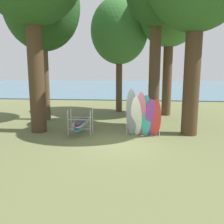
{
  "coord_description": "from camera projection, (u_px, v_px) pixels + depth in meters",
  "views": [
    {
      "loc": [
        0.83,
        -10.21,
        3.28
      ],
      "look_at": [
        -0.32,
        1.66,
        1.1
      ],
      "focal_mm": 39.33,
      "sensor_mm": 36.0,
      "label": 1
    }
  ],
  "objects": [
    {
      "name": "ground_plane",
      "position": [
        116.0,
        144.0,
        10.67
      ],
      "size": [
        80.0,
        80.0,
        0.0
      ],
      "primitive_type": "plane",
      "color": "#60663D"
    },
    {
      "name": "lake_water",
      "position": [
        131.0,
        86.0,
        41.97
      ],
      "size": [
        80.0,
        36.0,
        0.1
      ],
      "primitive_type": "cube",
      "color": "#477084",
      "rests_on": "ground"
    },
    {
      "name": "tree_far_left_back",
      "position": [
        170.0,
        9.0,
        15.89
      ],
      "size": [
        4.38,
        4.38,
        9.64
      ],
      "color": "#4C3823",
      "rests_on": "ground"
    },
    {
      "name": "tree_far_right_back",
      "position": [
        42.0,
        7.0,
        14.42
      ],
      "size": [
        4.49,
        4.49,
        9.39
      ],
      "color": "brown",
      "rests_on": "ground"
    },
    {
      "name": "tree_deep_back",
      "position": [
        119.0,
        31.0,
        17.43
      ],
      "size": [
        4.07,
        4.07,
        8.17
      ],
      "color": "#4C3823",
      "rests_on": "ground"
    },
    {
      "name": "leaning_board_pile",
      "position": [
        143.0,
        116.0,
        11.53
      ],
      "size": [
        1.72,
        0.83,
        2.34
      ],
      "color": "gray",
      "rests_on": "ground"
    },
    {
      "name": "board_storage_rack",
      "position": [
        80.0,
        123.0,
        12.1
      ],
      "size": [
        1.15,
        2.13,
        1.25
      ],
      "color": "#9EA0A5",
      "rests_on": "ground"
    }
  ]
}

